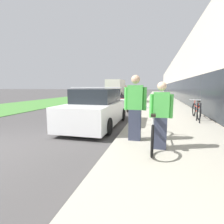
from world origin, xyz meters
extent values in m
cube|color=#A39E8E|center=(5.11, 21.00, 0.07)|extent=(3.59, 70.00, 0.14)
cube|color=beige|center=(11.95, 29.00, 2.96)|extent=(10.00, 70.00, 5.93)
cube|color=#1E2328|center=(6.99, 29.00, 1.25)|extent=(0.10, 63.00, 2.20)
cube|color=#478438|center=(-6.82, 25.00, 0.01)|extent=(6.20, 70.00, 0.03)
torus|color=black|center=(4.38, 2.36, 0.49)|extent=(0.06, 0.71, 0.71)
torus|color=black|center=(4.38, 0.52, 0.49)|extent=(0.06, 0.71, 0.71)
cylinder|color=#B7BCC1|center=(4.38, 1.44, 0.70)|extent=(0.04, 1.57, 0.04)
cylinder|color=#B7BCC1|center=(4.38, 1.07, 0.60)|extent=(0.04, 0.93, 0.33)
cylinder|color=#B7BCC1|center=(4.38, 0.85, 0.85)|extent=(0.03, 0.03, 0.29)
cube|color=black|center=(4.38, 0.85, 1.00)|extent=(0.11, 0.22, 0.05)
cylinder|color=#B7BCC1|center=(4.38, 2.21, 0.86)|extent=(0.03, 0.03, 0.31)
cylinder|color=silver|center=(4.38, 2.21, 1.01)|extent=(0.52, 0.03, 0.03)
cube|color=#33384C|center=(4.55, 1.11, 0.53)|extent=(0.30, 0.22, 0.78)
cube|color=#4CB74C|center=(4.55, 1.11, 1.22)|extent=(0.37, 0.22, 0.60)
cylinder|color=#4CB74C|center=(4.32, 1.11, 1.19)|extent=(0.09, 0.09, 0.57)
cylinder|color=#4CB74C|center=(4.78, 1.11, 1.19)|extent=(0.09, 0.09, 0.57)
sphere|color=beige|center=(4.55, 1.11, 1.66)|extent=(0.21, 0.21, 0.21)
cube|color=#33384C|center=(3.87, 1.66, 0.58)|extent=(0.34, 0.24, 0.88)
cube|color=#4CB74C|center=(3.87, 1.66, 1.35)|extent=(0.41, 0.24, 0.67)
cylinder|color=#4CB74C|center=(3.61, 1.66, 1.32)|extent=(0.10, 0.10, 0.64)
cylinder|color=#4CB74C|center=(4.13, 1.66, 1.32)|extent=(0.10, 0.10, 0.64)
sphere|color=tan|center=(3.87, 1.66, 1.84)|extent=(0.24, 0.24, 0.24)
cylinder|color=black|center=(6.24, 4.63, 0.55)|extent=(0.05, 0.05, 0.82)
cylinder|color=black|center=(6.24, 5.18, 0.55)|extent=(0.05, 0.05, 0.82)
cylinder|color=black|center=(6.24, 4.91, 0.96)|extent=(0.05, 0.55, 0.05)
torus|color=black|center=(6.37, 6.50, 0.48)|extent=(0.06, 0.69, 0.69)
torus|color=black|center=(6.37, 5.42, 0.48)|extent=(0.06, 0.69, 0.69)
cylinder|color=red|center=(6.37, 5.96, 0.69)|extent=(0.04, 0.92, 0.04)
cylinder|color=red|center=(6.37, 5.74, 0.59)|extent=(0.04, 0.56, 0.32)
cylinder|color=red|center=(6.37, 5.61, 0.83)|extent=(0.03, 0.03, 0.28)
cube|color=black|center=(6.37, 5.61, 0.97)|extent=(0.11, 0.22, 0.05)
cylinder|color=red|center=(6.37, 6.41, 0.84)|extent=(0.03, 0.03, 0.30)
cylinder|color=silver|center=(6.37, 6.41, 0.99)|extent=(0.52, 0.03, 0.03)
cube|color=white|center=(2.03, 3.79, 0.57)|extent=(1.78, 4.57, 0.85)
cube|color=#1E2328|center=(2.03, 3.79, 1.28)|extent=(1.53, 2.28, 0.56)
cylinder|color=silver|center=(2.03, 4.29, 1.61)|extent=(1.90, 0.04, 0.04)
cylinder|color=silver|center=(2.03, 3.29, 1.61)|extent=(1.90, 0.04, 0.04)
cylinder|color=black|center=(1.21, 5.16, 0.30)|extent=(0.22, 0.60, 0.60)
cylinder|color=black|center=(2.86, 5.16, 0.30)|extent=(0.22, 0.60, 0.60)
cylinder|color=black|center=(1.21, 2.42, 0.30)|extent=(0.22, 0.60, 0.60)
cylinder|color=black|center=(2.86, 2.42, 0.30)|extent=(0.22, 0.60, 0.60)
ellipsoid|color=maroon|center=(2.03, 9.57, 0.46)|extent=(1.65, 3.93, 0.66)
cube|color=#1E2328|center=(2.03, 10.06, 0.91)|extent=(1.16, 0.04, 0.26)
cylinder|color=black|center=(1.26, 10.71, 0.30)|extent=(0.22, 0.60, 0.60)
cylinder|color=black|center=(2.81, 10.71, 0.30)|extent=(0.22, 0.60, 0.60)
cylinder|color=black|center=(1.26, 8.43, 0.30)|extent=(0.22, 0.60, 0.60)
cylinder|color=black|center=(2.81, 8.43, 0.30)|extent=(0.22, 0.60, 0.60)
cube|color=maroon|center=(2.14, 14.64, 0.47)|extent=(1.69, 4.07, 0.64)
cube|color=#1E2328|center=(2.14, 14.64, 1.14)|extent=(1.45, 2.04, 0.70)
cylinder|color=black|center=(1.36, 15.86, 0.30)|extent=(0.22, 0.60, 0.60)
cylinder|color=black|center=(2.92, 15.86, 0.30)|extent=(0.22, 0.60, 0.60)
cylinder|color=black|center=(1.36, 13.42, 0.30)|extent=(0.22, 0.60, 0.60)
cylinder|color=black|center=(2.92, 13.42, 0.30)|extent=(0.22, 0.60, 0.60)
cube|color=orange|center=(-2.06, 28.52, 1.06)|extent=(2.21, 1.59, 1.67)
cube|color=silver|center=(-2.06, 25.34, 1.51)|extent=(2.40, 4.78, 2.56)
cylinder|color=black|center=(-3.16, 28.11, 0.42)|extent=(0.28, 0.84, 0.84)
cylinder|color=black|center=(-0.96, 28.11, 0.42)|extent=(0.28, 0.84, 0.84)
cylinder|color=black|center=(-3.16, 24.38, 0.42)|extent=(0.28, 0.84, 0.84)
cylinder|color=black|center=(-0.96, 24.38, 0.42)|extent=(0.28, 0.84, 0.84)
camera|label=1|loc=(4.42, -3.20, 1.64)|focal=28.00mm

